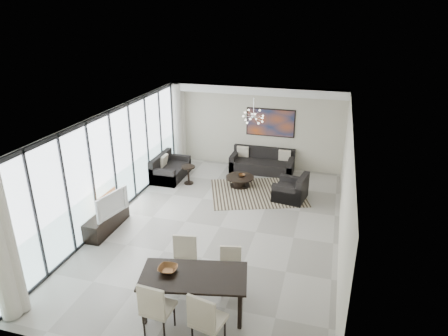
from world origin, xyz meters
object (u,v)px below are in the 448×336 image
(coffee_table, at_px, (240,181))
(television, at_px, (109,203))
(tv_console, at_px, (107,221))
(sofa_main, at_px, (262,164))
(dining_table, at_px, (194,279))

(coffee_table, height_order, television, television)
(tv_console, bearing_deg, television, -15.13)
(tv_console, distance_m, television, 0.58)
(coffee_table, xyz_separation_m, tv_console, (-2.65, -3.55, 0.06))
(tv_console, bearing_deg, sofa_main, 58.08)
(dining_table, bearing_deg, tv_console, 145.39)
(coffee_table, xyz_separation_m, television, (-2.49, -3.59, 0.62))
(coffee_table, relative_size, dining_table, 0.43)
(television, bearing_deg, dining_table, -113.14)
(dining_table, bearing_deg, coffee_table, 95.28)
(television, height_order, dining_table, television)
(coffee_table, bearing_deg, sofa_main, 72.49)
(coffee_table, distance_m, tv_console, 4.43)
(sofa_main, distance_m, dining_table, 7.18)
(coffee_table, distance_m, television, 4.41)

